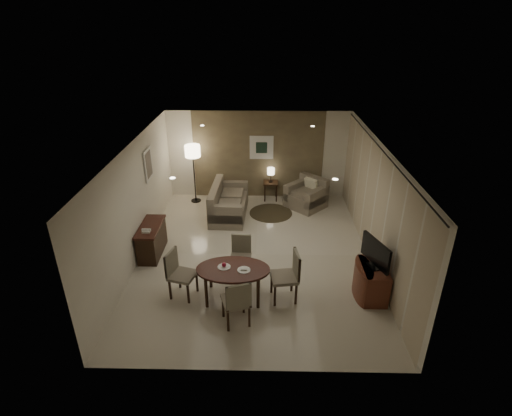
{
  "coord_description": "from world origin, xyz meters",
  "views": [
    {
      "loc": [
        0.17,
        -8.18,
        5.23
      ],
      "look_at": [
        0.0,
        0.2,
        1.15
      ],
      "focal_mm": 28.0,
      "sensor_mm": 36.0,
      "label": 1
    }
  ],
  "objects_px": {
    "chair_far": "(240,258)",
    "console_desk": "(152,240)",
    "chair_right": "(284,277)",
    "side_table": "(271,191)",
    "floor_lamp": "(194,174)",
    "chair_near": "(236,300)",
    "dining_table": "(233,283)",
    "chair_left": "(183,275)",
    "armchair": "(306,193)",
    "tv_cabinet": "(372,281)",
    "sofa": "(229,201)"
  },
  "relations": [
    {
      "from": "tv_cabinet",
      "to": "console_desk",
      "type": "bearing_deg",
      "value": 162.95
    },
    {
      "from": "chair_left",
      "to": "armchair",
      "type": "xyz_separation_m",
      "value": [
        2.88,
        4.27,
        -0.06
      ]
    },
    {
      "from": "side_table",
      "to": "chair_left",
      "type": "bearing_deg",
      "value": -110.88
    },
    {
      "from": "chair_left",
      "to": "chair_right",
      "type": "height_order",
      "value": "chair_right"
    },
    {
      "from": "chair_near",
      "to": "chair_left",
      "type": "relative_size",
      "value": 0.99
    },
    {
      "from": "chair_far",
      "to": "armchair",
      "type": "height_order",
      "value": "chair_far"
    },
    {
      "from": "chair_left",
      "to": "chair_near",
      "type": "bearing_deg",
      "value": -107.75
    },
    {
      "from": "tv_cabinet",
      "to": "side_table",
      "type": "distance_m",
      "value": 5.14
    },
    {
      "from": "tv_cabinet",
      "to": "sofa",
      "type": "xyz_separation_m",
      "value": [
        -3.21,
        3.61,
        0.09
      ]
    },
    {
      "from": "tv_cabinet",
      "to": "chair_far",
      "type": "height_order",
      "value": "chair_far"
    },
    {
      "from": "tv_cabinet",
      "to": "chair_right",
      "type": "height_order",
      "value": "chair_right"
    },
    {
      "from": "chair_left",
      "to": "sofa",
      "type": "height_order",
      "value": "chair_left"
    },
    {
      "from": "chair_right",
      "to": "sofa",
      "type": "distance_m",
      "value": 4.0
    },
    {
      "from": "chair_right",
      "to": "armchair",
      "type": "bearing_deg",
      "value": 160.9
    },
    {
      "from": "chair_left",
      "to": "side_table",
      "type": "xyz_separation_m",
      "value": [
        1.83,
        4.81,
        -0.22
      ]
    },
    {
      "from": "tv_cabinet",
      "to": "side_table",
      "type": "relative_size",
      "value": 1.58
    },
    {
      "from": "floor_lamp",
      "to": "console_desk",
      "type": "bearing_deg",
      "value": -100.61
    },
    {
      "from": "chair_near",
      "to": "dining_table",
      "type": "bearing_deg",
      "value": -100.26
    },
    {
      "from": "chair_near",
      "to": "console_desk",
      "type": "bearing_deg",
      "value": -65.31
    },
    {
      "from": "side_table",
      "to": "floor_lamp",
      "type": "relative_size",
      "value": 0.32
    },
    {
      "from": "dining_table",
      "to": "floor_lamp",
      "type": "distance_m",
      "value": 4.91
    },
    {
      "from": "dining_table",
      "to": "chair_left",
      "type": "height_order",
      "value": "chair_left"
    },
    {
      "from": "sofa",
      "to": "floor_lamp",
      "type": "relative_size",
      "value": 1.06
    },
    {
      "from": "console_desk",
      "to": "armchair",
      "type": "distance_m",
      "value": 4.76
    },
    {
      "from": "chair_far",
      "to": "armchair",
      "type": "relative_size",
      "value": 0.93
    },
    {
      "from": "dining_table",
      "to": "floor_lamp",
      "type": "bearing_deg",
      "value": 107.95
    },
    {
      "from": "console_desk",
      "to": "side_table",
      "type": "distance_m",
      "value": 4.33
    },
    {
      "from": "chair_right",
      "to": "dining_table",
      "type": "bearing_deg",
      "value": -99.14
    },
    {
      "from": "chair_far",
      "to": "console_desk",
      "type": "bearing_deg",
      "value": 161.6
    },
    {
      "from": "dining_table",
      "to": "chair_far",
      "type": "relative_size",
      "value": 1.59
    },
    {
      "from": "chair_right",
      "to": "chair_left",
      "type": "bearing_deg",
      "value": -99.66
    },
    {
      "from": "chair_left",
      "to": "floor_lamp",
      "type": "height_order",
      "value": "floor_lamp"
    },
    {
      "from": "console_desk",
      "to": "chair_near",
      "type": "bearing_deg",
      "value": -47.2
    },
    {
      "from": "chair_near",
      "to": "chair_right",
      "type": "xyz_separation_m",
      "value": [
        0.91,
        0.71,
        0.03
      ]
    },
    {
      "from": "console_desk",
      "to": "side_table",
      "type": "xyz_separation_m",
      "value": [
        2.88,
        3.23,
        -0.09
      ]
    },
    {
      "from": "chair_near",
      "to": "chair_far",
      "type": "xyz_separation_m",
      "value": [
        0.0,
        1.47,
        -0.04
      ]
    },
    {
      "from": "chair_far",
      "to": "sofa",
      "type": "distance_m",
      "value": 3.02
    },
    {
      "from": "dining_table",
      "to": "sofa",
      "type": "bearing_deg",
      "value": 96.03
    },
    {
      "from": "tv_cabinet",
      "to": "chair_near",
      "type": "height_order",
      "value": "chair_near"
    },
    {
      "from": "tv_cabinet",
      "to": "sofa",
      "type": "distance_m",
      "value": 4.83
    },
    {
      "from": "tv_cabinet",
      "to": "chair_right",
      "type": "xyz_separation_m",
      "value": [
        -1.8,
        -0.13,
        0.18
      ]
    },
    {
      "from": "tv_cabinet",
      "to": "chair_right",
      "type": "bearing_deg",
      "value": -175.74
    },
    {
      "from": "sofa",
      "to": "chair_near",
      "type": "bearing_deg",
      "value": -171.37
    },
    {
      "from": "chair_right",
      "to": "armchair",
      "type": "distance_m",
      "value": 4.4
    },
    {
      "from": "dining_table",
      "to": "armchair",
      "type": "bearing_deg",
      "value": 66.67
    },
    {
      "from": "chair_near",
      "to": "side_table",
      "type": "xyz_separation_m",
      "value": [
        0.71,
        5.57,
        -0.22
      ]
    },
    {
      "from": "console_desk",
      "to": "chair_right",
      "type": "bearing_deg",
      "value": -27.91
    },
    {
      "from": "tv_cabinet",
      "to": "side_table",
      "type": "xyz_separation_m",
      "value": [
        -2.01,
        4.73,
        -0.07
      ]
    },
    {
      "from": "sofa",
      "to": "side_table",
      "type": "distance_m",
      "value": 1.65
    },
    {
      "from": "armchair",
      "to": "tv_cabinet",
      "type": "bearing_deg",
      "value": -33.02
    }
  ]
}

